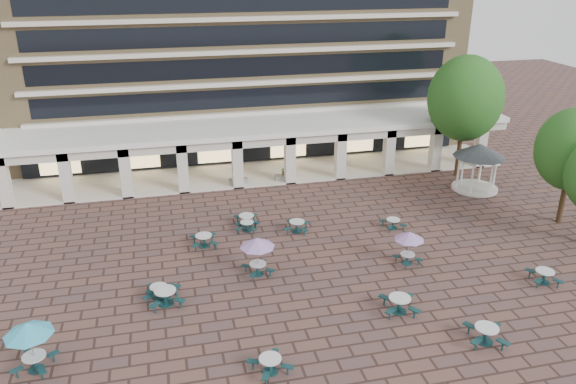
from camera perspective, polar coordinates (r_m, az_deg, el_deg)
name	(u,v)px	position (r m, az deg, el deg)	size (l,w,h in m)	color
ground	(303,260)	(34.15, 1.57, -6.88)	(120.00, 120.00, 0.00)	brown
apartment_building	(235,7)	(54.84, -5.39, 18.20)	(40.00, 15.50, 25.20)	#A1875B
retail_arcade	(258,140)	(46.27, -3.06, 5.28)	(42.00, 6.60, 4.40)	white
picnic_table_0	(165,296)	(30.54, -12.34, -10.26)	(2.07, 2.07, 0.86)	#153C3F
picnic_table_1	(270,364)	(25.69, -1.82, -17.03)	(2.03, 2.03, 0.76)	#153C3F
picnic_table_2	(486,333)	(28.84, 19.48, -13.37)	(2.20, 2.20, 0.84)	#153C3F
picnic_table_3	(399,303)	(29.84, 11.26, -11.02)	(2.12, 2.12, 0.85)	#153C3F
picnic_table_4	(28,331)	(27.17, -24.88, -12.66)	(2.13, 2.13, 2.46)	#153C3F
picnic_table_5	(204,240)	(35.80, -8.55, -4.80)	(1.76, 1.76, 0.78)	#153C3F
picnic_table_6	(257,244)	(31.73, -3.14, -5.28)	(2.03, 2.03, 2.34)	#153C3F
picnic_table_7	(544,275)	(34.76, 24.59, -7.72)	(1.98, 1.98, 0.77)	#153C3F
picnic_table_8	(159,291)	(31.18, -12.98, -9.77)	(1.79, 1.79, 0.70)	#153C3F
picnic_table_9	(247,219)	(38.19, -4.23, -2.78)	(1.77, 1.77, 0.76)	#153C3F
picnic_table_10	(393,223)	(38.35, 10.63, -3.10)	(1.62, 1.62, 0.68)	#153C3F
picnic_table_11	(409,237)	(33.65, 12.23, -4.50)	(1.80, 1.80, 2.07)	#153C3F
picnic_table_12	(247,225)	(37.46, -4.19, -3.41)	(1.73, 1.73, 0.67)	#153C3F
picnic_table_13	(297,225)	(37.25, 0.91, -3.41)	(2.05, 2.05, 0.76)	#153C3F
gazebo	(479,156)	(45.66, 18.82, 3.52)	(3.96, 3.96, 3.68)	beige
tree_east_a	(573,150)	(41.29, 26.97, 3.85)	(4.81, 4.81, 8.01)	#3A2717
tree_east_c	(465,99)	(47.34, 17.58, 9.04)	(5.96, 5.96, 9.93)	#3A2717
planter_left	(239,179)	(45.04, -5.04, 1.34)	(1.50, 0.71, 1.24)	gray
planter_right	(284,175)	(45.69, -0.36, 1.69)	(1.50, 0.60, 1.19)	gray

